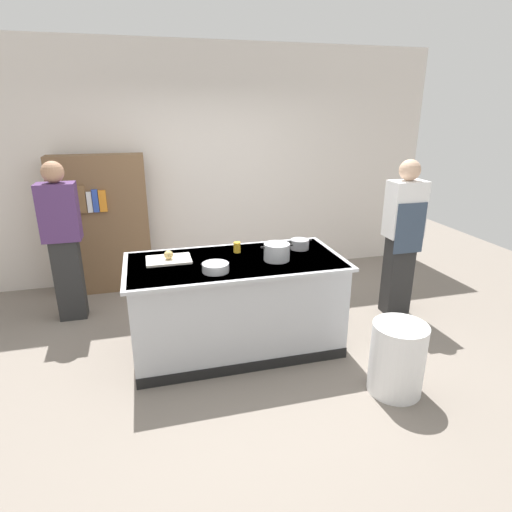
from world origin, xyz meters
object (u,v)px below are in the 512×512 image
mixing_bowl (216,268)px  juice_cup (237,247)px  trash_bin (397,358)px  person_chef (402,235)px  stock_pot (277,252)px  onion (169,255)px  person_guest (63,239)px  bookshelf (103,225)px  sauce_pan (300,244)px

mixing_bowl → juice_cup: 0.54m
trash_bin → person_chef: 1.63m
juice_cup → mixing_bowl: bearing=-122.3°
stock_pot → person_chef: bearing=13.5°
onion → person_guest: size_ratio=0.05×
mixing_bowl → onion: bearing=135.1°
onion → trash_bin: size_ratio=0.14×
juice_cup → stock_pot: bearing=-45.5°
mixing_bowl → person_chef: bearing=13.6°
person_chef → person_guest: bearing=96.8°
juice_cup → person_guest: size_ratio=0.06×
person_guest → trash_bin: bearing=38.2°
stock_pot → person_guest: size_ratio=0.18×
mixing_bowl → person_guest: bearing=136.7°
person_guest → bookshelf: size_ratio=1.01×
onion → mixing_bowl: (0.37, -0.36, -0.02)m
sauce_pan → bookshelf: bookshelf is taller
bookshelf → person_chef: bearing=-25.5°
person_chef → bookshelf: 3.53m
person_guest → stock_pot: bearing=44.9°
onion → mixing_bowl: size_ratio=0.36×
person_chef → person_guest: (-3.53, 0.80, -0.00)m
stock_pot → juice_cup: bearing=134.5°
juice_cup → person_guest: (-1.68, 0.86, -0.04)m
stock_pot → trash_bin: 1.35m
sauce_pan → trash_bin: sauce_pan is taller
trash_bin → person_guest: (-2.73, 2.08, 0.61)m
mixing_bowl → trash_bin: (1.33, -0.76, -0.64)m
person_guest → onion: bearing=32.7°
sauce_pan → mixing_bowl: size_ratio=1.09×
stock_pot → trash_bin: (0.74, -0.91, -0.68)m
trash_bin → person_chef: person_chef is taller
mixing_bowl → person_chef: size_ratio=0.13×
onion → bookshelf: bookshelf is taller
stock_pot → bookshelf: (-1.65, 1.89, -0.13)m
stock_pot → sauce_pan: 0.41m
stock_pot → juice_cup: size_ratio=3.03×
stock_pot → mixing_bowl: bearing=-166.0°
person_guest → person_chef: bearing=62.7°
person_chef → onion: bearing=113.1°
stock_pot → person_guest: person_guest is taller
sauce_pan → mixing_bowl: bearing=-156.2°
sauce_pan → bookshelf: 2.56m
sauce_pan → mixing_bowl: 0.99m
trash_bin → person_guest: 3.48m
person_guest → juice_cup: bearing=48.3°
bookshelf → juice_cup: bearing=-49.7°
onion → juice_cup: onion is taller
juice_cup → bookshelf: bookshelf is taller
onion → person_guest: 1.41m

